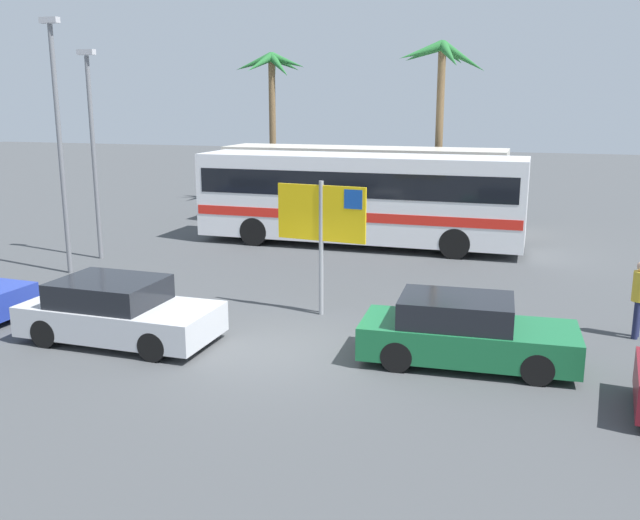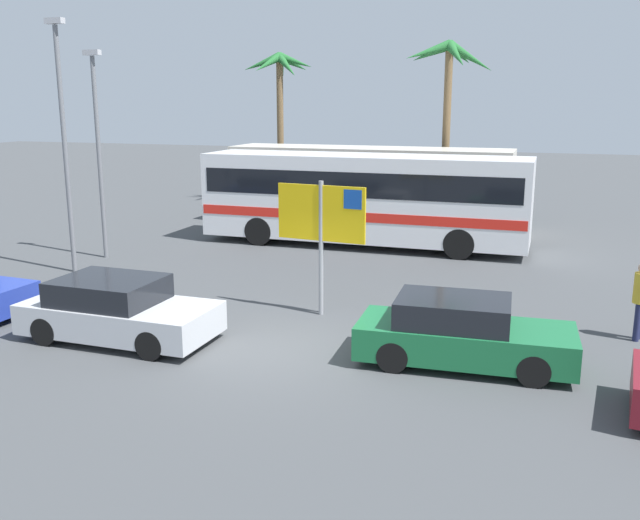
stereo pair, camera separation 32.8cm
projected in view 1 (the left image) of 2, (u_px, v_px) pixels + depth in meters
ground at (278, 351)px, 14.10m from camera, size 120.00×120.00×0.00m
bus_front_coach at (359, 195)px, 24.05m from camera, size 11.30×2.55×3.17m
bus_rear_coach at (363, 182)px, 27.92m from camera, size 11.30×2.55×3.17m
ferry_sign at (323, 219)px, 15.97m from camera, size 2.19×0.29×3.20m
car_silver at (118, 312)px, 14.59m from camera, size 4.13×1.92×1.32m
car_green at (465, 332)px, 13.28m from camera, size 4.17×1.86×1.32m
pedestrian_crossing_lot at (640, 293)px, 14.65m from camera, size 0.32×0.32×1.70m
lamp_post_left_side at (93, 147)px, 21.61m from camera, size 0.56×0.20×6.52m
lamp_post_right_side at (59, 139)px, 19.63m from camera, size 0.56×0.20×7.23m
palm_tree_seaside at (441, 77)px, 28.41m from camera, size 3.71×3.76×7.42m
palm_tree_inland at (271, 80)px, 33.15m from camera, size 3.64×3.46×7.28m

